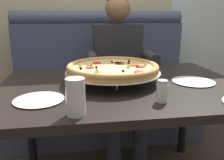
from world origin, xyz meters
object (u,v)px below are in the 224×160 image
at_px(diner_main, 119,62).
at_px(dining_table, 121,97).
at_px(plate_near_right, 39,98).
at_px(drinking_glass, 76,99).
at_px(pizza, 113,68).
at_px(booth_bench, 102,89).
at_px(shaker_pepper_flakes, 162,93).
at_px(patio_chair, 172,55).
at_px(plate_near_left, 193,80).

bearing_deg(diner_main, dining_table, -99.45).
height_order(diner_main, plate_near_right, diner_main).
bearing_deg(drinking_glass, diner_main, 71.40).
bearing_deg(pizza, booth_bench, 87.37).
distance_m(shaker_pepper_flakes, patio_chair, 2.58).
distance_m(dining_table, shaker_pepper_flakes, 0.36).
height_order(dining_table, plate_near_left, plate_near_left).
bearing_deg(diner_main, drinking_glass, -108.60).
relative_size(dining_table, pizza, 2.49).
relative_size(pizza, patio_chair, 0.62).
bearing_deg(dining_table, pizza, 142.08).
height_order(booth_bench, plate_near_left, booth_bench).
relative_size(booth_bench, diner_main, 1.32).
height_order(booth_bench, plate_near_right, booth_bench).
relative_size(plate_near_right, patio_chair, 0.26).
relative_size(dining_table, drinking_glass, 9.12).
distance_m(booth_bench, shaker_pepper_flakes, 1.32).
height_order(pizza, plate_near_left, pizza).
bearing_deg(dining_table, drinking_glass, -122.11).
bearing_deg(plate_near_right, diner_main, 59.61).
height_order(shaker_pepper_flakes, plate_near_left, shaker_pepper_flakes).
xyz_separation_m(pizza, patio_chair, (1.19, 2.01, -0.29)).
height_order(dining_table, plate_near_right, plate_near_right).
distance_m(booth_bench, pizza, 1.01).
xyz_separation_m(shaker_pepper_flakes, plate_near_left, (0.28, 0.27, -0.03)).
distance_m(booth_bench, patio_chair, 1.59).
bearing_deg(plate_near_right, plate_near_left, 12.03).
relative_size(booth_bench, dining_table, 1.28).
xyz_separation_m(pizza, shaker_pepper_flakes, (0.16, -0.34, -0.04)).
distance_m(booth_bench, dining_table, 0.98).
bearing_deg(booth_bench, plate_near_right, -109.53).
xyz_separation_m(diner_main, shaker_pepper_flakes, (0.01, -0.99, 0.06)).
distance_m(shaker_pepper_flakes, plate_near_right, 0.54).
distance_m(pizza, plate_near_right, 0.45).
distance_m(dining_table, plate_near_left, 0.42).
height_order(diner_main, patio_chair, diner_main).
bearing_deg(pizza, patio_chair, 59.48).
bearing_deg(dining_table, booth_bench, 90.00).
bearing_deg(dining_table, diner_main, 80.55).
height_order(dining_table, pizza, pizza).
xyz_separation_m(booth_bench, shaker_pepper_flakes, (0.12, -1.26, 0.38)).
height_order(dining_table, patio_chair, patio_chair).
xyz_separation_m(drinking_glass, patio_chair, (1.39, 2.44, -0.27)).
bearing_deg(booth_bench, pizza, -92.63).
bearing_deg(patio_chair, diner_main, -127.12).
bearing_deg(drinking_glass, dining_table, 57.89).
height_order(plate_near_right, drinking_glass, drinking_glass).
relative_size(shaker_pepper_flakes, plate_near_left, 0.41).
relative_size(plate_near_right, drinking_glass, 1.54).
distance_m(dining_table, pizza, 0.17).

